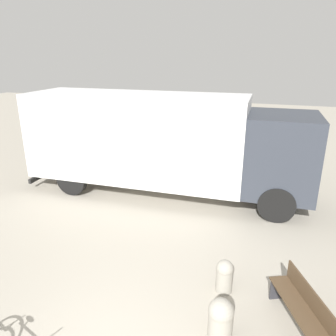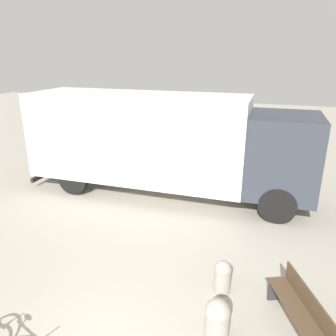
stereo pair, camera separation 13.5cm
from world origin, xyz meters
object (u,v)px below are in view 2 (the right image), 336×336
(park_bench, at_px, (301,310))
(bollard_near_bench, at_px, (217,319))
(delivery_truck, at_px, (163,140))
(bollard_far_bench, at_px, (222,276))

(park_bench, height_order, bollard_near_bench, park_bench)
(delivery_truck, relative_size, park_bench, 5.53)
(bollard_far_bench, bearing_deg, delivery_truck, 123.35)
(delivery_truck, xyz_separation_m, bollard_far_bench, (2.93, -4.45, -1.52))
(delivery_truck, bearing_deg, bollard_far_bench, -58.07)
(bollard_far_bench, bearing_deg, bollard_near_bench, -84.05)
(delivery_truck, distance_m, park_bench, 6.85)
(delivery_truck, distance_m, bollard_far_bench, 5.54)
(bollard_near_bench, bearing_deg, bollard_far_bench, 95.95)
(park_bench, bearing_deg, bollard_near_bench, 89.00)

